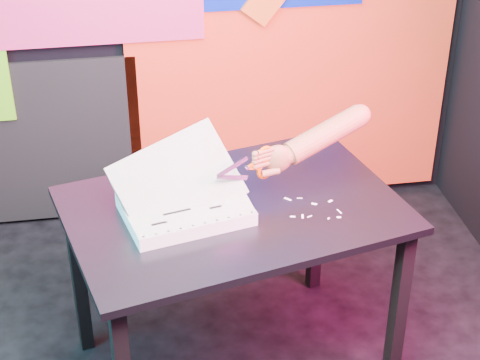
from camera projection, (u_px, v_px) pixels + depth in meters
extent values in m
cube|color=#F73A21|center=(292.00, 51.00, 3.85)|extent=(1.60, 0.02, 1.60)
cube|color=black|center=(6.00, 146.00, 3.86)|extent=(1.30, 0.02, 0.85)
cube|color=black|center=(79.00, 276.00, 3.14)|extent=(0.06, 0.06, 0.72)
cube|color=black|center=(398.00, 310.00, 2.97)|extent=(0.06, 0.06, 0.72)
cube|color=black|center=(316.00, 219.00, 3.49)|extent=(0.06, 0.06, 0.72)
cube|color=#2D2E37|center=(234.00, 210.00, 2.86)|extent=(1.32, 1.03, 0.03)
cube|color=white|center=(185.00, 209.00, 2.79)|extent=(0.48, 0.40, 0.05)
cube|color=white|center=(185.00, 203.00, 2.78)|extent=(0.48, 0.39, 0.00)
cube|color=white|center=(185.00, 202.00, 2.77)|extent=(0.47, 0.37, 0.13)
cube|color=white|center=(181.00, 194.00, 2.77)|extent=(0.49, 0.36, 0.22)
cube|color=white|center=(178.00, 180.00, 2.76)|extent=(0.50, 0.31, 0.31)
cylinder|color=black|center=(143.00, 237.00, 2.60)|extent=(0.01, 0.01, 0.00)
cylinder|color=black|center=(156.00, 234.00, 2.62)|extent=(0.01, 0.01, 0.00)
cylinder|color=black|center=(168.00, 231.00, 2.63)|extent=(0.01, 0.01, 0.00)
cylinder|color=black|center=(181.00, 228.00, 2.64)|extent=(0.01, 0.01, 0.00)
cylinder|color=black|center=(193.00, 226.00, 2.66)|extent=(0.01, 0.01, 0.00)
cylinder|color=black|center=(205.00, 223.00, 2.67)|extent=(0.01, 0.01, 0.00)
cylinder|color=black|center=(217.00, 220.00, 2.68)|extent=(0.01, 0.01, 0.00)
cylinder|color=black|center=(229.00, 217.00, 2.70)|extent=(0.01, 0.01, 0.00)
cylinder|color=black|center=(240.00, 215.00, 2.71)|extent=(0.01, 0.01, 0.00)
cylinder|color=black|center=(252.00, 212.00, 2.73)|extent=(0.01, 0.01, 0.00)
cylinder|color=black|center=(121.00, 194.00, 2.83)|extent=(0.01, 0.01, 0.00)
cylinder|color=black|center=(132.00, 191.00, 2.84)|extent=(0.01, 0.01, 0.00)
cylinder|color=black|center=(144.00, 189.00, 2.85)|extent=(0.01, 0.01, 0.00)
cylinder|color=black|center=(155.00, 187.00, 2.87)|extent=(0.01, 0.01, 0.00)
cylinder|color=black|center=(167.00, 184.00, 2.88)|extent=(0.01, 0.01, 0.00)
cylinder|color=black|center=(178.00, 182.00, 2.90)|extent=(0.01, 0.01, 0.00)
cylinder|color=black|center=(189.00, 180.00, 2.91)|extent=(0.01, 0.01, 0.00)
cylinder|color=black|center=(200.00, 177.00, 2.92)|extent=(0.01, 0.01, 0.00)
cylinder|color=black|center=(211.00, 175.00, 2.94)|extent=(0.01, 0.01, 0.00)
cylinder|color=black|center=(222.00, 173.00, 2.95)|extent=(0.01, 0.01, 0.00)
cube|color=black|center=(153.00, 201.00, 2.79)|extent=(0.08, 0.03, 0.00)
cube|color=black|center=(188.00, 197.00, 2.81)|extent=(0.06, 0.02, 0.00)
cube|color=black|center=(177.00, 212.00, 2.73)|extent=(0.10, 0.03, 0.00)
cube|color=black|center=(216.00, 207.00, 2.75)|extent=(0.05, 0.02, 0.00)
cube|color=black|center=(159.00, 223.00, 2.67)|extent=(0.06, 0.02, 0.00)
cube|color=#9898AB|center=(232.00, 167.00, 2.76)|extent=(0.12, 0.05, 0.06)
cube|color=#9898AB|center=(232.00, 177.00, 2.78)|extent=(0.12, 0.05, 0.06)
cylinder|color=#9898AB|center=(247.00, 168.00, 2.79)|extent=(0.02, 0.02, 0.01)
cube|color=#FA4700|center=(253.00, 168.00, 2.81)|extent=(0.05, 0.03, 0.02)
cube|color=#FA4700|center=(253.00, 164.00, 2.80)|extent=(0.05, 0.03, 0.02)
torus|color=#FA4700|center=(265.00, 155.00, 2.81)|extent=(0.07, 0.04, 0.07)
torus|color=#FA4700|center=(265.00, 170.00, 2.84)|extent=(0.07, 0.04, 0.07)
ellipsoid|color=#9D6944|center=(278.00, 159.00, 2.85)|extent=(0.10, 0.06, 0.11)
cylinder|color=#9D6944|center=(265.00, 164.00, 2.83)|extent=(0.08, 0.05, 0.02)
cylinder|color=#9D6944|center=(265.00, 159.00, 2.82)|extent=(0.08, 0.05, 0.02)
cylinder|color=#9D6944|center=(265.00, 155.00, 2.81)|extent=(0.07, 0.04, 0.02)
cylinder|color=#9D6944|center=(265.00, 151.00, 2.80)|extent=(0.06, 0.04, 0.02)
cylinder|color=#9D6944|center=(271.00, 172.00, 2.84)|extent=(0.07, 0.03, 0.03)
cylinder|color=#9D6944|center=(290.00, 154.00, 2.87)|extent=(0.08, 0.09, 0.07)
cylinder|color=#9D6944|center=(325.00, 134.00, 2.92)|extent=(0.34, 0.20, 0.16)
sphere|color=#9D6944|center=(360.00, 115.00, 2.97)|extent=(0.08, 0.08, 0.08)
cube|color=white|center=(329.00, 218.00, 2.78)|extent=(0.01, 0.01, 0.00)
cube|color=white|center=(288.00, 199.00, 2.89)|extent=(0.03, 0.03, 0.00)
cube|color=white|center=(303.00, 216.00, 2.80)|extent=(0.01, 0.03, 0.00)
cube|color=white|center=(310.00, 216.00, 2.80)|extent=(0.02, 0.01, 0.00)
cube|color=white|center=(339.00, 217.00, 2.79)|extent=(0.02, 0.01, 0.00)
cube|color=white|center=(293.00, 217.00, 2.79)|extent=(0.02, 0.01, 0.00)
cube|color=white|center=(330.00, 201.00, 2.88)|extent=(0.02, 0.02, 0.00)
cube|color=white|center=(339.00, 211.00, 2.82)|extent=(0.01, 0.03, 0.00)
cube|color=white|center=(314.00, 204.00, 2.86)|extent=(0.02, 0.02, 0.00)
cube|color=white|center=(300.00, 198.00, 2.90)|extent=(0.02, 0.01, 0.00)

